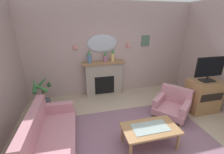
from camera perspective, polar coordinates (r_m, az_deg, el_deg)
name	(u,v)px	position (r m, az deg, el deg)	size (l,w,h in m)	color
floor	(142,148)	(3.49, 11.21, -24.82)	(6.44, 6.36, 0.10)	tan
wall_back	(111,50)	(5.12, -0.51, 10.23)	(6.44, 0.10, 2.97)	#B29993
patterned_rug	(138,139)	(3.58, 9.85, -22.06)	(3.20, 2.40, 0.01)	#7F5B6B
fireplace	(104,78)	(5.11, -3.10, -0.54)	(1.36, 0.36, 1.16)	gray
mantel_vase_right	(89,57)	(4.79, -8.54, 7.47)	(0.14, 0.14, 0.42)	#4C7093
mantel_vase_left	(105,57)	(4.87, -2.62, 7.61)	(0.12, 0.12, 0.35)	#9E6084
mantel_vase_centre	(113,55)	(4.91, 0.26, 8.13)	(0.12, 0.12, 0.41)	tan
wall_mirror	(102,44)	(4.95, -3.68, 12.44)	(0.96, 0.06, 0.56)	#B2BCC6
wall_sconce_left	(75,46)	(4.83, -13.71, 11.09)	(0.14, 0.14, 0.14)	#D17066
wall_sconce_right	(128,44)	(5.13, 6.03, 12.10)	(0.14, 0.14, 0.14)	#D17066
framed_picture	(146,41)	(5.43, 12.49, 13.17)	(0.28, 0.03, 0.36)	#4C6B56
coffee_table	(150,130)	(3.26, 14.09, -18.68)	(1.10, 0.60, 0.45)	olive
floral_couch	(48,133)	(3.46, -23.04, -18.69)	(0.91, 1.74, 0.76)	#B77A84
armchair_in_corner	(173,104)	(4.45, 21.87, -9.33)	(1.14, 1.14, 0.71)	#B77A84
tv_cabinet	(203,96)	(4.93, 30.88, -6.01)	(0.80, 0.57, 0.90)	olive
tv_flatscreen	(210,68)	(4.65, 32.84, 2.72)	(0.84, 0.24, 0.65)	black
potted_plant_corner_palm	(43,95)	(4.70, -24.37, -6.26)	(0.53, 0.53, 0.96)	#474C56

